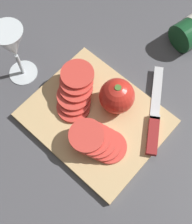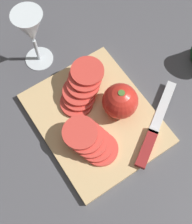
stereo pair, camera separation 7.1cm
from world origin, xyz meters
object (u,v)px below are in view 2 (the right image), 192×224
Objects in this scene: knife at (150,140)px; wine_glass at (31,30)px; whole_tomato at (120,101)px; tomato_slice_stack_far at (91,141)px; tomato_slice_stack_near at (82,87)px.

wine_glass is at bearing 73.30° from knife.
whole_tomato reaches higher than knife.
wine_glass is 1.33× the size of tomato_slice_stack_far.
knife is at bearing 15.95° from wine_glass.
knife is 1.55× the size of tomato_slice_stack_near.
whole_tomato is at bearing 29.51° from tomato_slice_stack_near.
whole_tomato is (0.24, 0.09, -0.06)m from wine_glass.
tomato_slice_stack_near reaches higher than tomato_slice_stack_far.
whole_tomato is 0.11m from tomato_slice_stack_far.
whole_tomato is 0.11m from knife.
wine_glass is 0.37m from knife.
tomato_slice_stack_near is (0.15, 0.04, -0.08)m from wine_glass.
whole_tomato is 0.10m from tomato_slice_stack_near.
whole_tomato reaches higher than tomato_slice_stack_far.
whole_tomato reaches higher than tomato_slice_stack_near.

